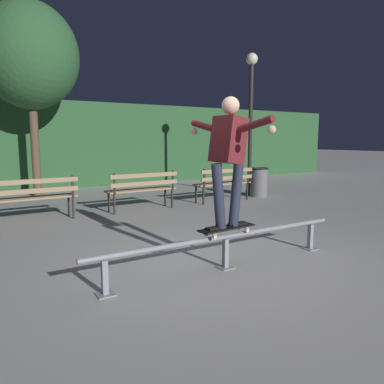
{
  "coord_description": "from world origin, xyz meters",
  "views": [
    {
      "loc": [
        -2.65,
        -3.78,
        1.57
      ],
      "look_at": [
        0.01,
        0.53,
        0.85
      ],
      "focal_mm": 34.57,
      "sensor_mm": 36.0,
      "label": 1
    }
  ],
  "objects_px": {
    "skateboard": "(227,228)",
    "skateboarder": "(228,151)",
    "park_bench_right_center": "(143,187)",
    "park_bench_left_center": "(34,194)",
    "lamp_post_right": "(251,106)",
    "grind_rail": "(226,242)",
    "tree_behind_benches": "(30,56)",
    "park_bench_rightmost": "(224,181)",
    "trash_can": "(259,182)"
  },
  "relations": [
    {
      "from": "skateboard",
      "to": "skateboarder",
      "type": "distance_m",
      "value": 0.94
    },
    {
      "from": "skateboard",
      "to": "skateboarder",
      "type": "xyz_separation_m",
      "value": [
        0.0,
        0.0,
        0.94
      ]
    },
    {
      "from": "skateboarder",
      "to": "park_bench_right_center",
      "type": "bearing_deg",
      "value": 80.68
    },
    {
      "from": "park_bench_left_center",
      "to": "lamp_post_right",
      "type": "bearing_deg",
      "value": 5.57
    },
    {
      "from": "skateboard",
      "to": "park_bench_right_center",
      "type": "relative_size",
      "value": 0.49
    },
    {
      "from": "park_bench_left_center",
      "to": "park_bench_right_center",
      "type": "bearing_deg",
      "value": 0.0
    },
    {
      "from": "grind_rail",
      "to": "tree_behind_benches",
      "type": "bearing_deg",
      "value": 97.58
    },
    {
      "from": "park_bench_rightmost",
      "to": "lamp_post_right",
      "type": "xyz_separation_m",
      "value": [
        1.3,
        0.56,
        1.94
      ]
    },
    {
      "from": "lamp_post_right",
      "to": "tree_behind_benches",
      "type": "bearing_deg",
      "value": 151.36
    },
    {
      "from": "park_bench_left_center",
      "to": "skateboard",
      "type": "bearing_deg",
      "value": -68.09
    },
    {
      "from": "lamp_post_right",
      "to": "skateboarder",
      "type": "bearing_deg",
      "value": -132.83
    },
    {
      "from": "park_bench_right_center",
      "to": "trash_can",
      "type": "bearing_deg",
      "value": 3.22
    },
    {
      "from": "skateboard",
      "to": "tree_behind_benches",
      "type": "bearing_deg",
      "value": 97.73
    },
    {
      "from": "skateboard",
      "to": "park_bench_rightmost",
      "type": "xyz_separation_m",
      "value": [
        2.9,
        3.96,
        0.04
      ]
    },
    {
      "from": "skateboarder",
      "to": "trash_can",
      "type": "height_order",
      "value": "skateboarder"
    },
    {
      "from": "skateboard",
      "to": "lamp_post_right",
      "type": "height_order",
      "value": "lamp_post_right"
    },
    {
      "from": "skateboard",
      "to": "park_bench_left_center",
      "type": "xyz_separation_m",
      "value": [
        -1.59,
        3.96,
        0.04
      ]
    },
    {
      "from": "skateboarder",
      "to": "grind_rail",
      "type": "bearing_deg",
      "value": -179.3
    },
    {
      "from": "park_bench_left_center",
      "to": "park_bench_right_center",
      "type": "relative_size",
      "value": 1.0
    },
    {
      "from": "trash_can",
      "to": "tree_behind_benches",
      "type": "bearing_deg",
      "value": 148.55
    },
    {
      "from": "grind_rail",
      "to": "lamp_post_right",
      "type": "distance_m",
      "value": 6.55
    },
    {
      "from": "tree_behind_benches",
      "to": "trash_can",
      "type": "distance_m",
      "value": 6.98
    },
    {
      "from": "park_bench_left_center",
      "to": "park_bench_rightmost",
      "type": "relative_size",
      "value": 1.0
    },
    {
      "from": "grind_rail",
      "to": "park_bench_rightmost",
      "type": "bearing_deg",
      "value": 53.63
    },
    {
      "from": "skateboard",
      "to": "park_bench_right_center",
      "type": "distance_m",
      "value": 4.01
    },
    {
      "from": "park_bench_rightmost",
      "to": "lamp_post_right",
      "type": "distance_m",
      "value": 2.41
    },
    {
      "from": "grind_rail",
      "to": "skateboard",
      "type": "xyz_separation_m",
      "value": [
        0.02,
        -0.0,
        0.18
      ]
    },
    {
      "from": "park_bench_right_center",
      "to": "lamp_post_right",
      "type": "xyz_separation_m",
      "value": [
        3.54,
        0.56,
        1.94
      ]
    },
    {
      "from": "tree_behind_benches",
      "to": "lamp_post_right",
      "type": "height_order",
      "value": "tree_behind_benches"
    },
    {
      "from": "skateboarder",
      "to": "park_bench_rightmost",
      "type": "distance_m",
      "value": 4.99
    },
    {
      "from": "skateboarder",
      "to": "tree_behind_benches",
      "type": "distance_m",
      "value": 7.78
    },
    {
      "from": "park_bench_left_center",
      "to": "tree_behind_benches",
      "type": "relative_size",
      "value": 0.31
    },
    {
      "from": "grind_rail",
      "to": "skateboarder",
      "type": "distance_m",
      "value": 1.11
    },
    {
      "from": "skateboarder",
      "to": "park_bench_left_center",
      "type": "distance_m",
      "value": 4.36
    },
    {
      "from": "park_bench_rightmost",
      "to": "skateboard",
      "type": "bearing_deg",
      "value": -126.19
    },
    {
      "from": "park_bench_right_center",
      "to": "trash_can",
      "type": "relative_size",
      "value": 2.02
    },
    {
      "from": "grind_rail",
      "to": "lamp_post_right",
      "type": "height_order",
      "value": "lamp_post_right"
    },
    {
      "from": "grind_rail",
      "to": "tree_behind_benches",
      "type": "distance_m",
      "value": 8.18
    },
    {
      "from": "skateboard",
      "to": "park_bench_right_center",
      "type": "bearing_deg",
      "value": 80.64
    },
    {
      "from": "park_bench_left_center",
      "to": "trash_can",
      "type": "relative_size",
      "value": 2.02
    },
    {
      "from": "park_bench_left_center",
      "to": "park_bench_rightmost",
      "type": "bearing_deg",
      "value": 0.0
    },
    {
      "from": "skateboard",
      "to": "park_bench_left_center",
      "type": "height_order",
      "value": "park_bench_left_center"
    },
    {
      "from": "park_bench_right_center",
      "to": "park_bench_rightmost",
      "type": "relative_size",
      "value": 1.0
    },
    {
      "from": "skateboard",
      "to": "tree_behind_benches",
      "type": "height_order",
      "value": "tree_behind_benches"
    },
    {
      "from": "grind_rail",
      "to": "skateboarder",
      "type": "xyz_separation_m",
      "value": [
        0.02,
        0.0,
        1.11
      ]
    },
    {
      "from": "grind_rail",
      "to": "park_bench_left_center",
      "type": "height_order",
      "value": "park_bench_left_center"
    },
    {
      "from": "park_bench_left_center",
      "to": "park_bench_rightmost",
      "type": "xyz_separation_m",
      "value": [
        4.49,
        0.0,
        0.0
      ]
    },
    {
      "from": "skateboarder",
      "to": "lamp_post_right",
      "type": "distance_m",
      "value": 6.26
    },
    {
      "from": "skateboarder",
      "to": "park_bench_rightmost",
      "type": "xyz_separation_m",
      "value": [
        2.9,
        3.96,
        -0.9
      ]
    },
    {
      "from": "park_bench_left_center",
      "to": "lamp_post_right",
      "type": "xyz_separation_m",
      "value": [
        5.79,
        0.56,
        1.94
      ]
    }
  ]
}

